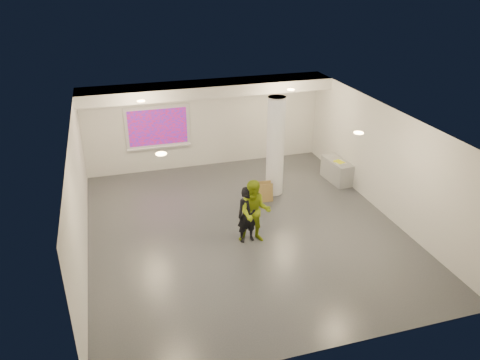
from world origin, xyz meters
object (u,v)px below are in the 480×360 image
object	(u,v)px
column	(275,147)
man	(255,212)
credenza	(337,171)
projection_screen	(158,127)
woman	(247,215)

from	to	relation	value
column	man	world-z (taller)	column
column	man	distance (m)	2.88
column	credenza	distance (m)	2.51
column	credenza	world-z (taller)	column
credenza	projection_screen	bearing A→B (deg)	151.10
woman	man	distance (m)	0.20
credenza	woman	xyz separation A→B (m)	(-3.81, -2.57, 0.38)
man	credenza	bearing A→B (deg)	53.59
projection_screen	credenza	world-z (taller)	projection_screen
column	man	xyz separation A→B (m)	(-1.42, -2.42, -0.67)
projection_screen	woman	bearing A→B (deg)	-73.22
projection_screen	man	world-z (taller)	projection_screen
credenza	woman	distance (m)	4.61
credenza	man	distance (m)	4.52
column	woman	distance (m)	2.94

